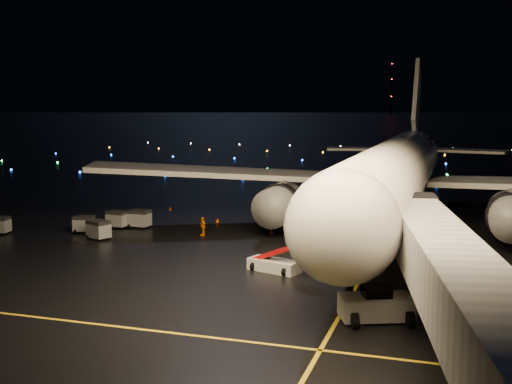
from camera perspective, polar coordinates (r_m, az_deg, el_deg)
ground at (r=342.07m, az=14.51°, el=5.44°), size 2000.00×2000.00×0.00m
lane_centre at (r=58.10m, az=10.82°, el=-4.92°), size 0.25×80.00×0.02m
lane_cross at (r=41.12m, az=-18.58°, el=-10.54°), size 60.00×0.25×0.02m
airliner at (r=67.51m, az=12.50°, el=4.92°), size 67.10×63.77×18.97m
pushback_tug at (r=39.19m, az=10.63°, el=-9.64°), size 4.75×3.65×2.01m
belt_loader at (r=49.10m, az=1.63°, el=-5.42°), size 6.15×3.38×2.88m
crew_c at (r=62.50m, az=-4.76°, el=-3.05°), size 1.09×1.08×1.85m
safety_cone_0 at (r=63.47m, az=1.37°, el=-3.48°), size 0.49×0.49×0.49m
safety_cone_1 at (r=64.99m, az=6.20°, el=-3.25°), size 0.60×0.60×0.51m
safety_cone_2 at (r=69.50m, az=-3.45°, el=-2.51°), size 0.55×0.55×0.48m
safety_cone_3 at (r=77.84m, az=-7.63°, el=-1.46°), size 0.51×0.51×0.45m
radio_mast at (r=785.51m, az=11.96°, el=9.05°), size 1.80×1.80×64.00m
taxiway_lights at (r=149.01m, az=10.39°, el=2.87°), size 164.00×92.00×0.36m
baggage_cart_0 at (r=62.45m, az=-13.82°, el=-3.30°), size 2.50×2.17×1.78m
baggage_cart_1 at (r=67.35m, az=-10.35°, el=-2.37°), size 2.23×1.60×1.85m
baggage_cart_2 at (r=67.79m, az=-12.21°, el=-2.39°), size 2.18×1.61×1.75m
baggage_cart_3 at (r=66.12m, az=-15.05°, el=-2.79°), size 2.21×1.80×1.64m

